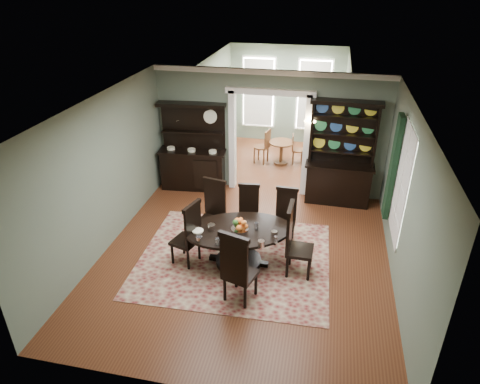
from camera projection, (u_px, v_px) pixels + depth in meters
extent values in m
cube|color=brown|center=(244.00, 258.00, 8.31)|extent=(5.50, 6.00, 0.01)
cube|color=white|center=(245.00, 107.00, 6.91)|extent=(5.50, 6.00, 0.01)
cube|color=slate|center=(102.00, 176.00, 8.11)|extent=(0.01, 6.00, 3.00)
cube|color=slate|center=(406.00, 205.00, 7.10)|extent=(0.01, 6.00, 3.00)
cube|color=slate|center=(193.00, 305.00, 5.01)|extent=(5.50, 0.01, 3.00)
cube|color=slate|center=(196.00, 128.00, 10.54)|extent=(1.85, 0.01, 3.00)
cube|color=slate|center=(347.00, 139.00, 9.87)|extent=(1.85, 0.01, 3.00)
cube|color=slate|center=(271.00, 80.00, 9.62)|extent=(1.80, 0.01, 0.50)
cube|color=white|center=(271.00, 72.00, 9.49)|extent=(5.50, 0.10, 0.12)
cube|color=brown|center=(276.00, 162.00, 12.42)|extent=(3.50, 3.50, 0.01)
cube|color=white|center=(281.00, 55.00, 11.02)|extent=(3.50, 3.50, 0.01)
cube|color=slate|center=(217.00, 108.00, 12.04)|extent=(0.01, 3.50, 3.00)
cube|color=slate|center=(344.00, 116.00, 11.40)|extent=(0.01, 3.50, 3.00)
cube|color=slate|center=(286.00, 95.00, 13.23)|extent=(3.50, 0.01, 3.00)
cube|color=white|center=(259.00, 92.00, 13.32)|extent=(1.05, 0.06, 2.20)
cube|color=white|center=(314.00, 95.00, 13.01)|extent=(1.05, 0.06, 2.20)
cube|color=white|center=(233.00, 140.00, 10.48)|extent=(0.14, 0.25, 2.50)
cube|color=white|center=(306.00, 146.00, 10.15)|extent=(0.14, 0.25, 2.50)
cube|color=white|center=(271.00, 91.00, 9.74)|extent=(2.08, 0.25, 0.14)
cube|color=white|center=(402.00, 184.00, 7.57)|extent=(0.02, 1.10, 2.00)
cube|color=white|center=(401.00, 184.00, 7.58)|extent=(0.01, 1.22, 2.12)
cube|color=black|center=(393.00, 168.00, 8.18)|extent=(0.10, 0.35, 2.10)
cube|color=#C18333|center=(310.00, 123.00, 9.79)|extent=(0.08, 0.05, 0.18)
sphere|color=#FFD88C|center=(305.00, 121.00, 9.65)|extent=(0.07, 0.07, 0.07)
sphere|color=#FFD88C|center=(314.00, 122.00, 9.61)|extent=(0.07, 0.07, 0.07)
cube|color=maroon|center=(234.00, 259.00, 8.27)|extent=(3.70, 3.16, 0.01)
ellipsoid|color=black|center=(238.00, 230.00, 7.81)|extent=(2.25, 1.81, 0.05)
cylinder|color=black|center=(238.00, 232.00, 7.83)|extent=(2.30, 2.30, 0.03)
cylinder|color=black|center=(239.00, 246.00, 7.98)|extent=(0.25, 0.25, 0.68)
cylinder|color=black|center=(239.00, 261.00, 8.14)|extent=(0.86, 0.86, 0.10)
cylinder|color=white|center=(240.00, 230.00, 7.73)|extent=(0.32, 0.32, 0.06)
cube|color=black|center=(211.00, 220.00, 8.65)|extent=(0.54, 0.53, 0.06)
cube|color=black|center=(215.00, 199.00, 8.63)|extent=(0.46, 0.14, 0.79)
cube|color=black|center=(214.00, 181.00, 8.44)|extent=(0.51, 0.17, 0.08)
cylinder|color=black|center=(199.00, 233.00, 8.68)|extent=(0.05, 0.05, 0.46)
cylinder|color=black|center=(215.00, 237.00, 8.55)|extent=(0.05, 0.05, 0.46)
cylinder|color=black|center=(208.00, 224.00, 8.97)|extent=(0.05, 0.05, 0.46)
cylinder|color=black|center=(223.00, 228.00, 8.84)|extent=(0.05, 0.05, 0.46)
cube|color=black|center=(248.00, 220.00, 8.76)|extent=(0.44, 0.43, 0.05)
cube|color=black|center=(249.00, 201.00, 8.75)|extent=(0.41, 0.08, 0.69)
cube|color=black|center=(249.00, 185.00, 8.59)|extent=(0.45, 0.10, 0.07)
cylinder|color=black|center=(239.00, 232.00, 8.73)|extent=(0.04, 0.04, 0.41)
cylinder|color=black|center=(255.00, 233.00, 8.70)|extent=(0.04, 0.04, 0.41)
cylinder|color=black|center=(241.00, 224.00, 9.01)|extent=(0.04, 0.04, 0.41)
cylinder|color=black|center=(256.00, 225.00, 8.98)|extent=(0.04, 0.04, 0.41)
cube|color=black|center=(285.00, 225.00, 8.60)|extent=(0.42, 0.40, 0.05)
cube|color=black|center=(286.00, 205.00, 8.58)|extent=(0.41, 0.05, 0.70)
cube|color=black|center=(287.00, 189.00, 8.42)|extent=(0.45, 0.07, 0.07)
cylinder|color=black|center=(275.00, 237.00, 8.58)|extent=(0.05, 0.05, 0.41)
cylinder|color=black|center=(291.00, 239.00, 8.52)|extent=(0.05, 0.05, 0.41)
cylinder|color=black|center=(277.00, 228.00, 8.86)|extent=(0.05, 0.05, 0.41)
cylinder|color=black|center=(293.00, 230.00, 8.80)|extent=(0.05, 0.05, 0.41)
cube|color=black|center=(185.00, 241.00, 8.00)|extent=(0.56, 0.57, 0.06)
cube|color=black|center=(193.00, 226.00, 7.72)|extent=(0.18, 0.46, 0.79)
cube|color=black|center=(192.00, 206.00, 7.53)|extent=(0.22, 0.50, 0.08)
cylinder|color=black|center=(184.00, 244.00, 8.32)|extent=(0.05, 0.05, 0.46)
cylinder|color=black|center=(172.00, 253.00, 8.04)|extent=(0.05, 0.05, 0.46)
cylinder|color=black|center=(199.00, 249.00, 8.17)|extent=(0.05, 0.05, 0.46)
cylinder|color=black|center=(188.00, 259.00, 7.89)|extent=(0.05, 0.05, 0.46)
cube|color=black|center=(300.00, 251.00, 7.68)|extent=(0.48, 0.50, 0.06)
cube|color=black|center=(289.00, 229.00, 7.53)|extent=(0.07, 0.49, 0.83)
cube|color=black|center=(291.00, 208.00, 7.33)|extent=(0.09, 0.53, 0.09)
cylinder|color=black|center=(309.00, 270.00, 7.59)|extent=(0.05, 0.05, 0.49)
cylinder|color=black|center=(311.00, 257.00, 7.92)|extent=(0.05, 0.05, 0.49)
cylinder|color=black|center=(287.00, 266.00, 7.67)|extent=(0.05, 0.05, 0.49)
cylinder|color=black|center=(290.00, 254.00, 8.00)|extent=(0.05, 0.05, 0.49)
cube|color=black|center=(240.00, 274.00, 7.08)|extent=(0.61, 0.60, 0.06)
cube|color=black|center=(234.00, 260.00, 6.72)|extent=(0.49, 0.20, 0.84)
cube|color=black|center=(234.00, 237.00, 6.52)|extent=(0.54, 0.23, 0.09)
cylinder|color=black|center=(256.00, 283.00, 7.26)|extent=(0.05, 0.05, 0.49)
cylinder|color=black|center=(236.00, 276.00, 7.43)|extent=(0.05, 0.05, 0.49)
cylinder|color=black|center=(245.00, 297.00, 6.97)|extent=(0.05, 0.05, 0.49)
cylinder|color=black|center=(225.00, 289.00, 7.13)|extent=(0.05, 0.05, 0.49)
cube|color=black|center=(193.00, 170.00, 10.76)|extent=(1.60, 0.68, 0.97)
cube|color=black|center=(192.00, 151.00, 10.53)|extent=(1.70, 0.74, 0.05)
cube|color=black|center=(194.00, 126.00, 10.44)|extent=(1.55, 0.22, 1.15)
cube|color=black|center=(193.00, 132.00, 10.41)|extent=(1.52, 0.41, 0.04)
cube|color=black|center=(191.00, 105.00, 10.08)|extent=(1.67, 0.49, 0.08)
cube|color=black|center=(338.00, 184.00, 10.09)|extent=(1.48, 0.55, 0.94)
cube|color=black|center=(340.00, 165.00, 9.87)|extent=(1.58, 0.61, 0.04)
cube|color=black|center=(343.00, 133.00, 9.71)|extent=(1.47, 0.09, 1.42)
cube|color=black|center=(312.00, 132.00, 9.75)|extent=(0.06, 0.27, 1.47)
cube|color=black|center=(376.00, 136.00, 9.49)|extent=(0.06, 0.27, 1.47)
cube|color=black|center=(347.00, 103.00, 9.26)|extent=(1.58, 0.37, 0.08)
cube|color=black|center=(341.00, 151.00, 9.82)|extent=(1.47, 0.30, 0.03)
cube|color=black|center=(343.00, 134.00, 9.62)|extent=(1.47, 0.30, 0.03)
cube|color=black|center=(346.00, 116.00, 9.43)|extent=(1.47, 0.30, 0.03)
cylinder|color=brown|center=(282.00, 142.00, 12.02)|extent=(0.71, 0.71, 0.04)
cylinder|color=brown|center=(281.00, 153.00, 12.16)|extent=(0.09, 0.09, 0.62)
cylinder|color=brown|center=(281.00, 162.00, 12.30)|extent=(0.39, 0.39, 0.05)
cylinder|color=brown|center=(261.00, 147.00, 12.16)|extent=(0.42, 0.42, 0.04)
cube|color=brown|center=(268.00, 140.00, 11.96)|extent=(0.13, 0.37, 0.52)
cylinder|color=brown|center=(259.00, 152.00, 12.45)|extent=(0.04, 0.04, 0.47)
cylinder|color=brown|center=(254.00, 156.00, 12.22)|extent=(0.04, 0.04, 0.47)
cylinder|color=brown|center=(268.00, 154.00, 12.33)|extent=(0.04, 0.04, 0.47)
cylinder|color=brown|center=(264.00, 157.00, 12.10)|extent=(0.04, 0.04, 0.47)
cylinder|color=brown|center=(298.00, 150.00, 12.15)|extent=(0.36, 0.36, 0.04)
cube|color=brown|center=(293.00, 143.00, 12.05)|extent=(0.07, 0.32, 0.45)
cylinder|color=brown|center=(302.00, 158.00, 12.12)|extent=(0.03, 0.03, 0.40)
cylinder|color=brown|center=(302.00, 155.00, 12.34)|extent=(0.03, 0.03, 0.40)
cylinder|color=brown|center=(293.00, 158.00, 12.14)|extent=(0.03, 0.03, 0.40)
cylinder|color=brown|center=(293.00, 155.00, 12.36)|extent=(0.03, 0.03, 0.40)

